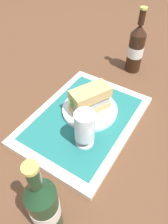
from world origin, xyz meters
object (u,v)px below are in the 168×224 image
object	(u,v)px
plate	(89,109)
beer_bottle	(44,206)
beer_glass	(85,128)
sandwich	(88,99)
second_bottle	(136,48)

from	to	relation	value
plate	beer_bottle	world-z (taller)	beer_bottle
plate	beer_glass	world-z (taller)	beer_glass
plate	beer_glass	xyz separation A→B (m)	(0.12, 0.06, 0.06)
beer_glass	sandwich	bearing A→B (deg)	-152.53
second_bottle	beer_bottle	bearing A→B (deg)	7.23
plate	beer_bottle	distance (m)	0.38
sandwich	beer_bottle	distance (m)	0.37
sandwich	plate	bearing A→B (deg)	180.00
plate	beer_bottle	size ratio (longest dim) A/B	0.71
beer_glass	second_bottle	size ratio (longest dim) A/B	0.47
beer_bottle	sandwich	bearing A→B (deg)	-162.78
sandwich	beer_glass	size ratio (longest dim) A/B	1.16
sandwich	second_bottle	distance (m)	0.34
sandwich	beer_glass	world-z (taller)	beer_glass
plate	sandwich	distance (m)	0.05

